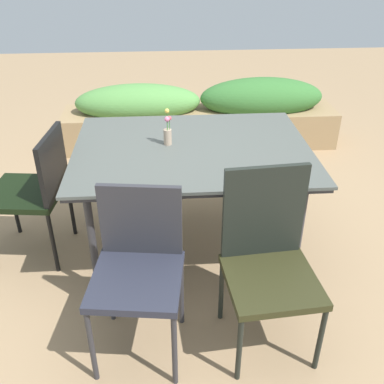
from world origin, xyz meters
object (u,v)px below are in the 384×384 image
object	(u,v)px
chair_near_right	(268,255)
flower_vase	(168,132)
dining_table	(192,154)
chair_near_left	(138,263)
chair_end_left	(36,186)
planter_box	(201,115)

from	to	relation	value
chair_near_right	flower_vase	bearing A→B (deg)	-65.97
dining_table	chair_near_left	size ratio (longest dim) A/B	1.67
chair_end_left	chair_near_left	size ratio (longest dim) A/B	0.99
chair_near_left	flower_vase	distance (m)	0.97
planter_box	chair_near_right	bearing A→B (deg)	-87.56
chair_near_right	planter_box	size ratio (longest dim) A/B	0.35
chair_near_right	planter_box	bearing A→B (deg)	-92.32
dining_table	flower_vase	xyz separation A→B (m)	(-0.15, 0.05, 0.14)
dining_table	flower_vase	size ratio (longest dim) A/B	6.22
dining_table	chair_near_left	world-z (taller)	chair_near_left
chair_end_left	planter_box	distance (m)	2.17
dining_table	chair_end_left	bearing A→B (deg)	-179.52
dining_table	flower_vase	world-z (taller)	flower_vase
chair_near_left	chair_near_right	distance (m)	0.66
dining_table	chair_near_right	distance (m)	0.91
chair_near_left	chair_end_left	bearing A→B (deg)	-42.58
chair_end_left	flower_vase	bearing A→B (deg)	-79.34
chair_end_left	dining_table	bearing A→B (deg)	-82.97
chair_near_right	planter_box	xyz separation A→B (m)	(-0.11, 2.58, -0.22)
chair_near_right	flower_vase	world-z (taller)	flower_vase
chair_end_left	flower_vase	size ratio (longest dim) A/B	3.70
planter_box	chair_near_left	bearing A→B (deg)	-102.04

